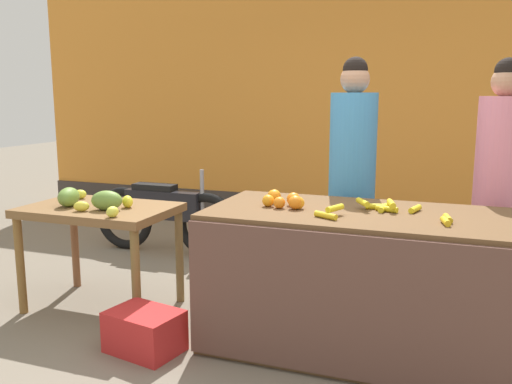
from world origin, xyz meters
The scene contains 12 objects.
ground_plane centered at (0.00, 0.00, 0.00)m, with size 24.00×24.00×0.00m, color #756B5B.
market_wall_back centered at (0.00, 3.16, 1.44)m, with size 8.76×0.23×2.93m.
fruit_stall_counter centered at (0.53, -0.01, 0.44)m, with size 1.93×0.92×0.88m.
side_table_wooden centered at (-1.41, 0.00, 0.68)m, with size 1.07×0.70×0.78m.
banana_bunch_pile centered at (0.64, -0.03, 0.91)m, with size 0.76×0.48×0.07m.
orange_pile centered at (0.02, -0.02, 0.92)m, with size 0.29×0.24×0.09m.
mango_papaya_pile centered at (-1.42, -0.07, 0.84)m, with size 0.73×0.57×0.14m.
vendor_woman_blue_shirt centered at (0.31, 0.70, 0.93)m, with size 0.34×0.34×1.85m.
vendor_woman_pink_shirt centered at (1.31, 0.76, 0.92)m, with size 0.34×0.34×1.83m.
parked_motorcycle centered at (-1.69, 1.41, 0.40)m, with size 1.60×0.18×0.88m.
produce_crate centered at (-0.74, -0.52, 0.13)m, with size 0.44×0.32×0.26m, color red.
produce_sack centered at (-0.63, 0.83, 0.30)m, with size 0.36×0.30×0.59m, color tan.
Camera 1 is at (1.01, -3.25, 1.58)m, focal length 38.03 mm.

